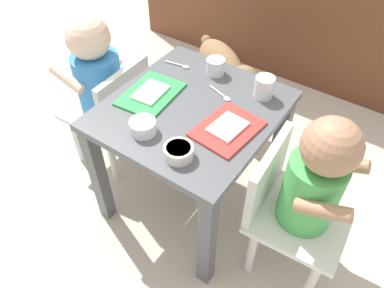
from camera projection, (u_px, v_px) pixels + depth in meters
name	position (u px, v px, depth m)	size (l,w,h in m)	color
ground_plane	(192.00, 197.00, 1.51)	(7.00, 7.00, 0.00)	beige
dining_table	(192.00, 128.00, 1.23)	(0.51, 0.55, 0.47)	#515459
seated_child_left	(100.00, 79.00, 1.38)	(0.29, 0.29, 0.65)	silver
seated_child_right	(309.00, 185.00, 1.03)	(0.30, 0.30, 0.65)	silver
dog	(225.00, 69.00, 1.75)	(0.45, 0.35, 0.34)	olive
food_tray_left	(151.00, 94.00, 1.21)	(0.17, 0.22, 0.02)	green
food_tray_right	(228.00, 128.00, 1.09)	(0.17, 0.21, 0.02)	red
water_cup_left	(264.00, 88.00, 1.19)	(0.06, 0.06, 0.07)	white
water_cup_right	(215.00, 67.00, 1.28)	(0.06, 0.06, 0.06)	white
veggie_bowl_near	(179.00, 152.00, 1.01)	(0.08, 0.08, 0.04)	silver
cereal_bowl_right_side	(143.00, 126.00, 1.07)	(0.08, 0.08, 0.04)	white
spoon_by_left_tray	(180.00, 65.00, 1.33)	(0.10, 0.03, 0.01)	silver
spoon_by_right_tray	(222.00, 95.00, 1.21)	(0.10, 0.04, 0.01)	silver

